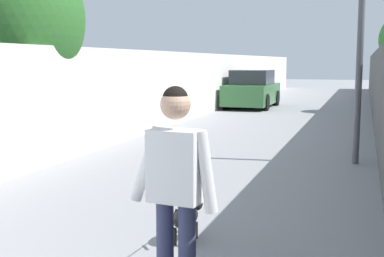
% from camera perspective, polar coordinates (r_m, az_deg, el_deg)
% --- Properties ---
extents(ground_plane, '(80.00, 80.00, 0.00)m').
position_cam_1_polar(ground_plane, '(15.33, 9.06, 0.37)').
color(ground_plane, gray).
extents(wall_left, '(48.00, 0.30, 2.17)m').
position_cam_1_polar(wall_left, '(14.15, -4.29, 4.27)').
color(wall_left, silver).
rests_on(wall_left, ground).
extents(fence_right, '(48.00, 0.30, 2.23)m').
position_cam_1_polar(fence_right, '(13.04, 20.71, 3.66)').
color(fence_right, '#4C4C4C').
rests_on(fence_right, ground).
extents(tree_left_mid, '(2.25, 2.25, 4.03)m').
position_cam_1_polar(tree_left_mid, '(10.60, -18.05, 11.56)').
color(tree_left_mid, '#473523').
rests_on(tree_left_mid, ground).
extents(person_skateboarder, '(0.26, 0.71, 1.63)m').
position_cam_1_polar(person_skateboarder, '(3.68, -1.85, -5.79)').
color(person_skateboarder, '#333859').
rests_on(person_skateboarder, skateboard).
extents(dog, '(1.86, 0.60, 1.06)m').
position_cam_1_polar(dog, '(5.43, -0.58, -9.75)').
color(dog, black).
rests_on(dog, ground).
extents(car_near, '(3.90, 1.80, 1.54)m').
position_cam_1_polar(car_near, '(21.13, 6.77, 4.30)').
color(car_near, '#336B38').
rests_on(car_near, ground).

